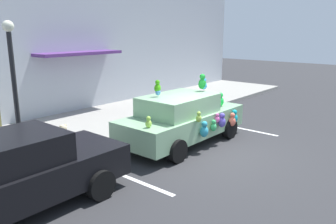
# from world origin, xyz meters

# --- Properties ---
(ground_plane) EXTENTS (60.00, 60.00, 0.00)m
(ground_plane) POSITION_xyz_m (0.00, 0.00, 0.00)
(ground_plane) COLOR #2D2D30
(sidewalk) EXTENTS (24.00, 4.00, 0.15)m
(sidewalk) POSITION_xyz_m (0.00, 5.00, 0.07)
(sidewalk) COLOR gray
(sidewalk) RESTS_ON ground
(storefront_building) EXTENTS (24.00, 1.25, 6.40)m
(storefront_building) POSITION_xyz_m (0.00, 7.14, 3.19)
(storefront_building) COLOR #B2B7C1
(storefront_building) RESTS_ON ground
(parking_stripe_front) EXTENTS (0.12, 3.60, 0.01)m
(parking_stripe_front) POSITION_xyz_m (2.81, 1.00, 0.00)
(parking_stripe_front) COLOR silver
(parking_stripe_front) RESTS_ON ground
(parking_stripe_rear) EXTENTS (0.12, 3.60, 0.01)m
(parking_stripe_rear) POSITION_xyz_m (-2.67, 1.00, 0.00)
(parking_stripe_rear) COLOR silver
(parking_stripe_rear) RESTS_ON ground
(plush_covered_car) EXTENTS (4.41, 2.09, 2.10)m
(plush_covered_car) POSITION_xyz_m (0.16, 1.20, 0.80)
(plush_covered_car) COLOR #83AF84
(plush_covered_car) RESTS_ON ground
(parked_sedan_behind) EXTENTS (4.52, 1.91, 1.54)m
(parked_sedan_behind) POSITION_xyz_m (-5.22, 1.13, 0.79)
(parked_sedan_behind) COLOR black
(parked_sedan_behind) RESTS_ON ground
(teddy_bear_on_sidewalk) EXTENTS (0.31, 0.25, 0.58)m
(teddy_bear_on_sidewalk) POSITION_xyz_m (-2.47, 3.62, 0.42)
(teddy_bear_on_sidewalk) COLOR beige
(teddy_bear_on_sidewalk) RESTS_ON sidewalk
(street_lamp_post) EXTENTS (0.28, 0.28, 3.53)m
(street_lamp_post) POSITION_xyz_m (-3.83, 3.50, 2.34)
(street_lamp_post) COLOR black
(street_lamp_post) RESTS_ON sidewalk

